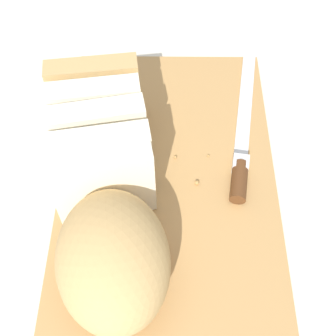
# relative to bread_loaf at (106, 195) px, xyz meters

# --- Properties ---
(ground_plane) EXTENTS (3.00, 3.00, 0.00)m
(ground_plane) POSITION_rel_bread_loaf_xyz_m (0.05, -0.07, -0.07)
(ground_plane) COLOR silver
(cutting_board) EXTENTS (0.47, 0.30, 0.02)m
(cutting_board) POSITION_rel_bread_loaf_xyz_m (0.05, -0.07, -0.06)
(cutting_board) COLOR tan
(cutting_board) RESTS_ON ground_plane
(bread_loaf) EXTENTS (0.33, 0.16, 0.10)m
(bread_loaf) POSITION_rel_bread_loaf_xyz_m (0.00, 0.00, 0.00)
(bread_loaf) COLOR tan
(bread_loaf) RESTS_ON cutting_board
(bread_knife) EXTENTS (0.28, 0.08, 0.02)m
(bread_knife) POSITION_rel_bread_loaf_xyz_m (0.08, -0.17, -0.04)
(bread_knife) COLOR silver
(bread_knife) RESTS_ON cutting_board
(crumb_near_knife) EXTENTS (0.00, 0.00, 0.00)m
(crumb_near_knife) POSITION_rel_bread_loaf_xyz_m (0.08, -0.13, -0.05)
(crumb_near_knife) COLOR tan
(crumb_near_knife) RESTS_ON cutting_board
(crumb_near_loaf) EXTENTS (0.01, 0.01, 0.01)m
(crumb_near_loaf) POSITION_rel_bread_loaf_xyz_m (0.04, -0.11, -0.05)
(crumb_near_loaf) COLOR tan
(crumb_near_loaf) RESTS_ON cutting_board
(crumb_stray_left) EXTENTS (0.00, 0.00, 0.00)m
(crumb_stray_left) POSITION_rel_bread_loaf_xyz_m (0.08, -0.08, -0.05)
(crumb_stray_left) COLOR tan
(crumb_stray_left) RESTS_ON cutting_board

